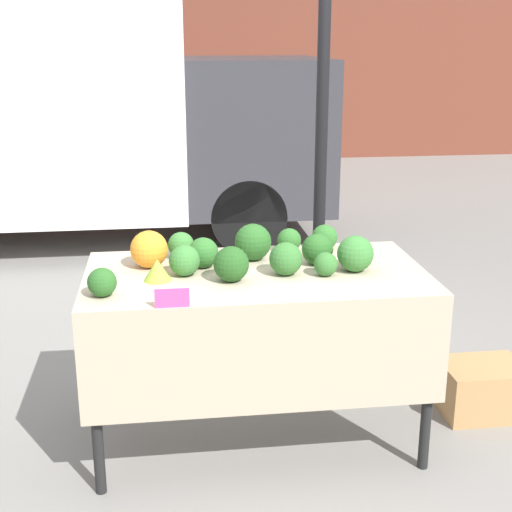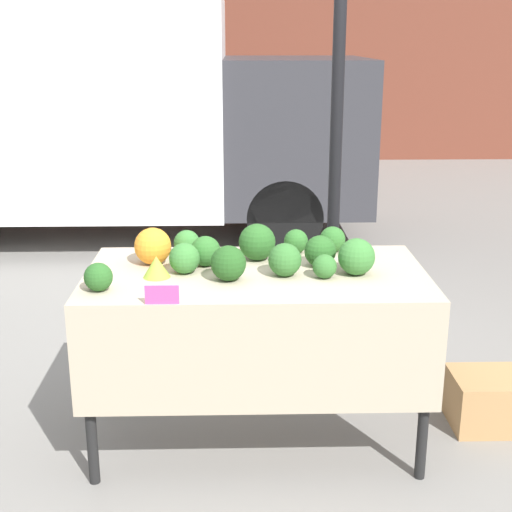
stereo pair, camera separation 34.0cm
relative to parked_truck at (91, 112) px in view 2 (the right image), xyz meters
name	(u,v)px [view 2 (the right image)]	position (x,y,z in m)	size (l,w,h in m)	color
ground_plane	(256,436)	(1.56, -4.04, -1.26)	(40.00, 40.00, 0.00)	gray
tent_pole	(335,165)	(2.02, -3.33, 0.03)	(0.07, 0.07, 2.58)	black
parked_truck	(91,112)	(0.00, 0.00, 0.00)	(5.15, 1.91, 2.35)	white
market_table	(256,300)	(1.56, -4.11, -0.48)	(1.64, 0.87, 0.90)	tan
orange_cauliflower	(153,246)	(1.05, -3.90, -0.27)	(0.18, 0.18, 0.18)	orange
romanesco_head	(156,267)	(1.09, -4.11, -0.31)	(0.13, 0.13, 0.10)	#93B238
broccoli_head_0	(332,239)	(1.97, -3.72, -0.29)	(0.14, 0.14, 0.14)	#2D6628
broccoli_head_1	(98,277)	(0.85, -4.29, -0.29)	(0.13, 0.13, 0.13)	#285B23
broccoli_head_2	(228,263)	(1.43, -4.16, -0.28)	(0.17, 0.17, 0.17)	#23511E
broccoli_head_3	(325,266)	(1.87, -4.14, -0.30)	(0.11, 0.11, 0.11)	#336B2D
broccoli_head_4	(285,260)	(1.69, -4.10, -0.28)	(0.16, 0.16, 0.16)	#336B2D
broccoli_head_5	(296,241)	(1.77, -3.73, -0.30)	(0.13, 0.13, 0.13)	#2D6628
broccoli_head_6	(184,258)	(1.22, -4.05, -0.28)	(0.15, 0.15, 0.15)	#387533
broccoli_head_7	(187,243)	(1.21, -3.77, -0.29)	(0.14, 0.14, 0.14)	#387533
broccoli_head_8	(356,257)	(2.03, -4.09, -0.27)	(0.18, 0.18, 0.18)	#387533
broccoli_head_9	(320,251)	(1.87, -3.96, -0.28)	(0.16, 0.16, 0.16)	#285B23
broccoli_head_10	(205,251)	(1.31, -3.94, -0.28)	(0.15, 0.15, 0.15)	#2D6628
broccoli_head_11	(257,242)	(1.57, -3.85, -0.27)	(0.19, 0.19, 0.19)	#285B23
price_sign	(162,295)	(1.15, -4.46, -0.32)	(0.14, 0.01, 0.08)	#EF4793
produce_crate	(493,400)	(2.82, -3.95, -1.12)	(0.44, 0.34, 0.28)	tan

